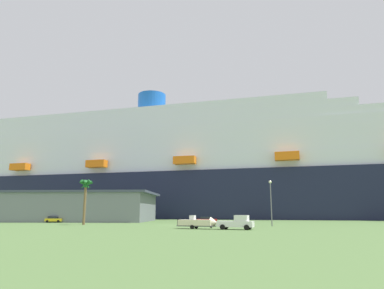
% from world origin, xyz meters
% --- Properties ---
extents(ground_plane, '(600.00, 600.00, 0.00)m').
position_xyz_m(ground_plane, '(0.00, 30.00, 0.00)').
color(ground_plane, '#4C6B38').
extents(cruise_ship, '(304.88, 67.05, 61.90)m').
position_xyz_m(cruise_ship, '(12.54, 68.42, 17.90)').
color(cruise_ship, '#191E38').
rests_on(cruise_ship, ground_plane).
extents(terminal_building, '(70.61, 31.66, 8.20)m').
position_xyz_m(terminal_building, '(-45.01, 23.83, 4.12)').
color(terminal_building, slate).
rests_on(terminal_building, ground_plane).
extents(pickup_truck, '(5.89, 3.18, 2.20)m').
position_xyz_m(pickup_truck, '(13.92, -14.81, 1.04)').
color(pickup_truck, white).
rests_on(pickup_truck, ground_plane).
extents(small_boat_on_trailer, '(7.68, 3.18, 2.15)m').
position_xyz_m(small_boat_on_trailer, '(7.90, -13.53, 0.96)').
color(small_boat_on_trailer, '#595960').
rests_on(small_boat_on_trailer, ground_plane).
extents(palm_tree, '(2.87, 2.89, 9.55)m').
position_xyz_m(palm_tree, '(-18.69, 0.15, 7.65)').
color(palm_tree, brown).
rests_on(palm_tree, ground_plane).
extents(street_lamp, '(0.56, 0.56, 8.74)m').
position_xyz_m(street_lamp, '(20.17, -0.94, 5.62)').
color(street_lamp, slate).
rests_on(street_lamp, ground_plane).
extents(parked_car_red_hatchback, '(4.84, 2.38, 1.58)m').
position_xyz_m(parked_car_red_hatchback, '(6.10, 12.46, 0.84)').
color(parked_car_red_hatchback, red).
rests_on(parked_car_red_hatchback, ground_plane).
extents(parked_car_yellow_taxi, '(4.43, 2.47, 1.58)m').
position_xyz_m(parked_car_yellow_taxi, '(-32.89, 12.87, 0.83)').
color(parked_car_yellow_taxi, yellow).
rests_on(parked_car_yellow_taxi, ground_plane).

